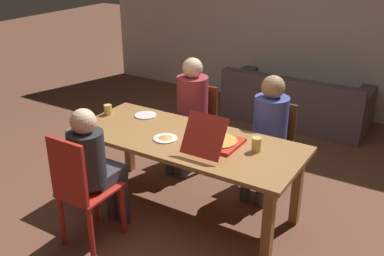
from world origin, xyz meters
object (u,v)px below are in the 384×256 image
at_px(person_1, 94,163).
at_px(plate_1, 146,115).
at_px(person_2, 190,105).
at_px(couch, 295,105).
at_px(chair_0, 272,140).
at_px(drinking_glass_1, 256,144).
at_px(plate_0, 165,138).
at_px(person_0, 268,126).
at_px(dining_table, 186,148).
at_px(chair_1, 82,190).
at_px(drinking_glass_0, 108,110).
at_px(chair_2, 196,121).
at_px(pizza_box_0, 217,141).

distance_m(person_1, plate_1, 0.97).
xyz_separation_m(person_2, couch, (0.57, 1.81, -0.46)).
xyz_separation_m(chair_0, person_1, (-0.92, -1.54, 0.19)).
height_order(person_1, drinking_glass_1, person_1).
relative_size(plate_0, couch, 0.11).
relative_size(chair_0, couch, 0.46).
height_order(plate_1, couch, plate_1).
distance_m(person_0, couch, 1.96).
xyz_separation_m(dining_table, person_1, (-0.43, -0.71, 0.05)).
relative_size(chair_1, person_2, 0.82).
height_order(dining_table, plate_0, plate_0).
xyz_separation_m(person_1, drinking_glass_0, (-0.53, 0.78, 0.09)).
distance_m(chair_2, plate_0, 1.08).
bearing_deg(couch, person_2, -107.49).
bearing_deg(person_2, plate_0, -71.68).
relative_size(chair_0, drinking_glass_1, 7.24).
xyz_separation_m(chair_1, pizza_box_0, (0.74, 0.87, 0.26)).
relative_size(person_1, plate_1, 5.46).
xyz_separation_m(person_0, plate_1, (-1.11, -0.45, 0.03)).
relative_size(chair_2, drinking_glass_0, 8.77).
bearing_deg(chair_1, drinking_glass_0, 119.35).
relative_size(chair_0, chair_1, 0.88).
height_order(person_2, drinking_glass_0, person_2).
height_order(chair_1, drinking_glass_0, chair_1).
bearing_deg(plate_1, chair_1, -80.27).
xyz_separation_m(chair_0, person_2, (-0.92, -0.08, 0.22)).
relative_size(person_2, couch, 0.64).
xyz_separation_m(plate_1, drinking_glass_0, (-0.34, -0.16, 0.04)).
bearing_deg(person_1, chair_2, 90.00).
distance_m(pizza_box_0, plate_1, 0.96).
bearing_deg(chair_2, couch, 71.16).
bearing_deg(person_1, person_2, 90.00).
relative_size(dining_table, person_2, 1.71).
bearing_deg(drinking_glass_0, person_1, -55.80).
xyz_separation_m(plate_0, drinking_glass_0, (-0.82, 0.18, 0.04)).
xyz_separation_m(chair_0, drinking_glass_1, (0.14, -0.74, 0.29)).
bearing_deg(drinking_glass_1, dining_table, -171.75).
height_order(person_0, pizza_box_0, person_0).
bearing_deg(plate_0, drinking_glass_1, 14.44).
relative_size(person_0, drinking_glass_1, 9.83).
bearing_deg(person_1, drinking_glass_0, 124.20).
xyz_separation_m(chair_1, person_2, (-0.00, 1.63, 0.20)).
relative_size(person_2, plate_0, 5.72).
bearing_deg(chair_0, drinking_glass_0, -152.44).
bearing_deg(person_0, chair_1, -120.52).
xyz_separation_m(chair_0, chair_2, (-0.92, 0.06, -0.02)).
relative_size(person_2, pizza_box_0, 2.30).
bearing_deg(person_2, drinking_glass_0, -127.92).
distance_m(chair_0, drinking_glass_0, 1.67).
relative_size(plate_0, drinking_glass_1, 1.76).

